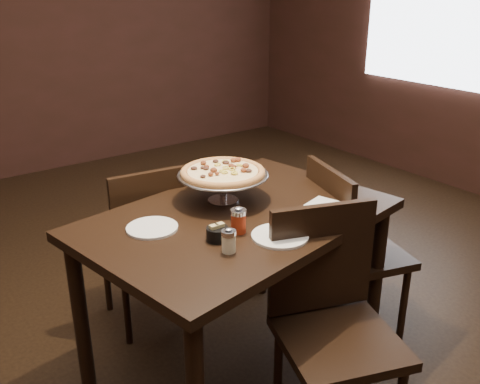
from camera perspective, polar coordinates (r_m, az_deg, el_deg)
room at (r=2.32m, az=1.91°, el=11.89°), size 6.04×7.04×2.84m
dining_table at (r=2.40m, az=-0.25°, el=-4.77°), size 1.47×1.11×0.84m
pizza_stand at (r=2.44m, az=-1.85°, el=2.08°), size 0.42×0.42×0.17m
parmesan_shaker at (r=2.02m, az=-1.22°, el=-5.20°), size 0.06×0.06×0.10m
pepper_flake_shaker at (r=2.17m, az=-0.17°, el=-3.04°), size 0.06×0.06×0.11m
packet_caddy at (r=2.12m, az=-2.44°, el=-4.42°), size 0.09×0.09×0.07m
napkin_stack at (r=2.45m, az=9.03°, el=-1.43°), size 0.18×0.18×0.02m
plate_left at (r=2.24m, az=-9.36°, el=-3.79°), size 0.21×0.21×0.01m
plate_near at (r=2.15m, az=4.28°, el=-4.70°), size 0.23×0.23×0.01m
serving_spatula at (r=2.40m, az=1.74°, el=1.60°), size 0.15×0.15×0.02m
chair_far at (r=2.87m, az=-9.72°, el=-5.14°), size 0.49×0.49×0.94m
chair_near at (r=2.25m, az=9.76°, el=-12.97°), size 0.58×0.58×0.97m
chair_side at (r=2.83m, az=11.38°, el=-5.58°), size 0.56×0.56×0.95m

